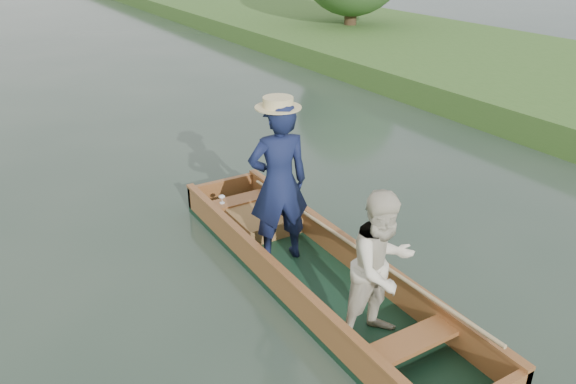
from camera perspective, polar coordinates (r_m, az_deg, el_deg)
ground at (r=6.66m, az=2.71°, el=-9.32°), size 120.00×120.00×0.00m
punt at (r=6.27m, az=2.85°, el=-4.69°), size 1.12×5.00×2.08m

